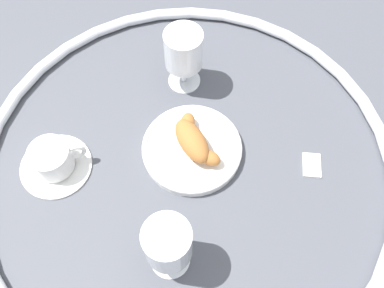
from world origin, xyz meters
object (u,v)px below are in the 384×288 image
at_px(croissant_large, 194,141).
at_px(juice_glass_left, 184,51).
at_px(pastry_plate, 192,149).
at_px(sugar_packet, 312,165).
at_px(coffee_cup_near, 53,161).
at_px(juice_glass_right, 168,244).

height_order(croissant_large, juice_glass_left, juice_glass_left).
height_order(pastry_plate, sugar_packet, pastry_plate).
height_order(coffee_cup_near, juice_glass_left, juice_glass_left).
distance_m(pastry_plate, coffee_cup_near, 0.26).
xyz_separation_m(juice_glass_right, sugar_packet, (-0.13, 0.29, -0.09)).
height_order(pastry_plate, croissant_large, croissant_large).
distance_m(juice_glass_left, juice_glass_right, 0.38).
distance_m(croissant_large, sugar_packet, 0.23).
bearing_deg(coffee_cup_near, sugar_packet, 80.25).
bearing_deg(juice_glass_left, coffee_cup_near, -59.98).
relative_size(pastry_plate, coffee_cup_near, 1.41).
xyz_separation_m(pastry_plate, croissant_large, (-0.00, 0.00, 0.03)).
bearing_deg(pastry_plate, juice_glass_left, 175.49).
relative_size(coffee_cup_near, juice_glass_left, 0.97).
relative_size(coffee_cup_near, sugar_packet, 2.72).
bearing_deg(croissant_large, sugar_packet, 71.89).
bearing_deg(coffee_cup_near, juice_glass_right, 41.40).
bearing_deg(juice_glass_right, juice_glass_left, 166.87).
height_order(coffee_cup_near, juice_glass_right, juice_glass_right).
distance_m(coffee_cup_near, sugar_packet, 0.49).
bearing_deg(coffee_cup_near, croissant_large, 87.50).
xyz_separation_m(coffee_cup_near, juice_glass_left, (-0.16, 0.27, 0.07)).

